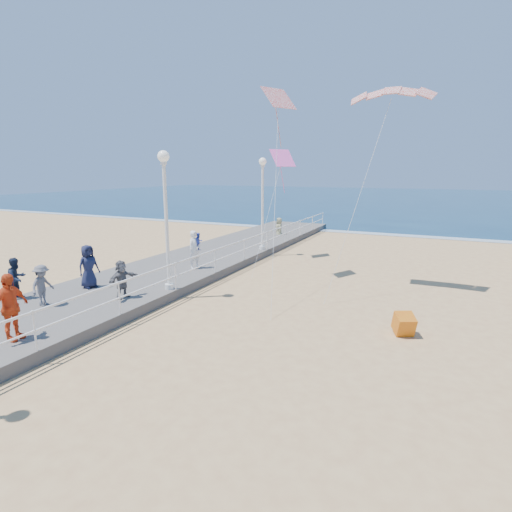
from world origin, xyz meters
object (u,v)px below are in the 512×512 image
at_px(spectator_2, 42,285).
at_px(spectator_3, 10,307).
at_px(beach_walker_c, 279,229).
at_px(lamp_post_far, 263,194).
at_px(spectator_4, 88,266).
at_px(box_kite, 404,326).
at_px(toddler_held, 199,242).
at_px(spectator_7, 17,278).
at_px(woman_holding_toddler, 195,250).
at_px(spectator_5, 122,279).
at_px(lamp_post_mid, 166,206).

height_order(spectator_2, spectator_3, spectator_3).
height_order(spectator_2, beach_walker_c, spectator_2).
xyz_separation_m(lamp_post_far, spectator_2, (-2.72, -12.46, -2.54)).
relative_size(spectator_4, box_kite, 2.88).
height_order(toddler_held, beach_walker_c, toddler_held).
bearing_deg(beach_walker_c, spectator_7, -46.21).
bearing_deg(woman_holding_toddler, spectator_4, 171.40).
bearing_deg(toddler_held, spectator_5, -164.29).
height_order(lamp_post_far, box_kite, lamp_post_far).
bearing_deg(lamp_post_far, woman_holding_toddler, -99.76).
bearing_deg(spectator_4, toddler_held, -13.34).
relative_size(toddler_held, spectator_3, 0.46).
relative_size(spectator_2, box_kite, 2.40).
xyz_separation_m(toddler_held, spectator_4, (-2.19, -4.63, -0.42)).
height_order(lamp_post_mid, beach_walker_c, lamp_post_mid).
bearing_deg(box_kite, beach_walker_c, 98.33).
relative_size(lamp_post_mid, beach_walker_c, 3.28).
xyz_separation_m(woman_holding_toddler, box_kite, (9.75, -3.22, -1.01)).
height_order(spectator_4, beach_walker_c, spectator_4).
bearing_deg(spectator_2, spectator_7, 73.32).
bearing_deg(spectator_7, beach_walker_c, -18.98).
bearing_deg(woman_holding_toddler, spectator_3, -163.67).
xyz_separation_m(spectator_3, spectator_7, (-3.34, 2.47, -0.18)).
bearing_deg(spectator_2, lamp_post_mid, -49.77).
distance_m(woman_holding_toddler, spectator_7, 7.39).
relative_size(lamp_post_far, woman_holding_toddler, 2.92).
bearing_deg(spectator_5, spectator_7, 120.80).
distance_m(spectator_7, box_kite, 13.49).
height_order(lamp_post_mid, spectator_2, lamp_post_mid).
bearing_deg(lamp_post_far, lamp_post_mid, -90.00).
bearing_deg(spectator_7, woman_holding_toddler, -35.80).
bearing_deg(toddler_held, spectator_2, -179.41).
height_order(spectator_7, beach_walker_c, spectator_7).
distance_m(woman_holding_toddler, box_kite, 10.32).
relative_size(spectator_5, beach_walker_c, 0.87).
relative_size(spectator_3, spectator_7, 1.24).
bearing_deg(spectator_5, spectator_3, -176.08).
bearing_deg(lamp_post_mid, woman_holding_toddler, 106.50).
distance_m(toddler_held, spectator_5, 5.15).
height_order(woman_holding_toddler, spectator_7, woman_holding_toddler).
relative_size(woman_holding_toddler, spectator_7, 1.19).
bearing_deg(spectator_7, box_kite, -84.86).
bearing_deg(lamp_post_far, beach_walker_c, 102.11).
xyz_separation_m(spectator_5, spectator_7, (-3.41, -1.66, 0.05)).
bearing_deg(lamp_post_mid, spectator_4, -158.74).
relative_size(spectator_2, spectator_5, 1.02).
height_order(spectator_4, spectator_7, spectator_4).
height_order(woman_holding_toddler, spectator_2, woman_holding_toddler).
bearing_deg(lamp_post_far, spectator_4, -106.53).
height_order(lamp_post_mid, spectator_4, lamp_post_mid).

